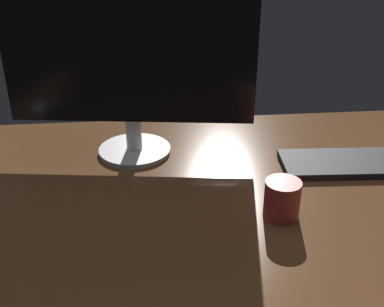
% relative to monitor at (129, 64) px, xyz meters
% --- Properties ---
extents(desk, '(1.40, 0.84, 0.02)m').
position_rel_monitor_xyz_m(desk, '(0.21, -0.21, -0.25)').
color(desk, '#4C301C').
rests_on(desk, ground).
extents(monitor, '(0.61, 0.19, 0.43)m').
position_rel_monitor_xyz_m(monitor, '(0.00, 0.00, 0.00)').
color(monitor, '#BBBBBB').
rests_on(monitor, desk).
extents(keyboard, '(0.40, 0.16, 0.02)m').
position_rel_monitor_xyz_m(keyboard, '(0.56, -0.13, -0.23)').
color(keyboard, black).
rests_on(keyboard, desk).
extents(coffee_mug, '(0.07, 0.07, 0.08)m').
position_rel_monitor_xyz_m(coffee_mug, '(0.31, -0.32, -0.20)').
color(coffee_mug, '#B23833').
rests_on(coffee_mug, desk).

